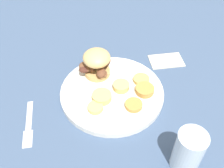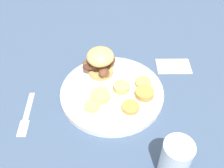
# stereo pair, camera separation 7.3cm
# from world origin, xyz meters

# --- Properties ---
(ground_plane) EXTENTS (4.00, 4.00, 0.00)m
(ground_plane) POSITION_xyz_m (0.00, 0.00, 0.00)
(ground_plane) COLOR #3D5170
(dinner_plate) EXTENTS (0.30, 0.30, 0.02)m
(dinner_plate) POSITION_xyz_m (0.00, 0.00, 0.01)
(dinner_plate) COLOR white
(dinner_plate) RESTS_ON ground_plane
(sandwich) EXTENTS (0.10, 0.12, 0.08)m
(sandwich) POSITION_xyz_m (-0.08, -0.02, 0.06)
(sandwich) COLOR tan
(sandwich) RESTS_ON dinner_plate
(potato_round_0) EXTENTS (0.05, 0.05, 0.02)m
(potato_round_0) POSITION_xyz_m (0.03, 0.09, 0.03)
(potato_round_0) COLOR #BC8942
(potato_round_0) RESTS_ON dinner_plate
(potato_round_1) EXTENTS (0.05, 0.05, 0.01)m
(potato_round_1) POSITION_xyz_m (0.07, 0.04, 0.03)
(potato_round_1) COLOR #BC8942
(potato_round_1) RESTS_ON dinner_plate
(potato_round_2) EXTENTS (0.05, 0.05, 0.01)m
(potato_round_2) POSITION_xyz_m (-0.01, 0.09, 0.03)
(potato_round_2) COLOR tan
(potato_round_2) RESTS_ON dinner_plate
(potato_round_3) EXTENTS (0.04, 0.04, 0.01)m
(potato_round_3) POSITION_xyz_m (0.05, -0.06, 0.03)
(potato_round_3) COLOR #DBB766
(potato_round_3) RESTS_ON dinner_plate
(potato_round_4) EXTENTS (0.05, 0.05, 0.02)m
(potato_round_4) POSITION_xyz_m (0.02, -0.04, 0.03)
(potato_round_4) COLOR #DBB766
(potato_round_4) RESTS_ON dinner_plate
(potato_round_5) EXTENTS (0.05, 0.05, 0.02)m
(potato_round_5) POSITION_xyz_m (-0.00, 0.03, 0.03)
(potato_round_5) COLOR #DBB766
(potato_round_5) RESTS_ON dinner_plate
(fork) EXTENTS (0.15, 0.04, 0.00)m
(fork) POSITION_xyz_m (0.04, -0.24, 0.00)
(fork) COLOR silver
(fork) RESTS_ON ground_plane
(drinking_glass) EXTENTS (0.07, 0.07, 0.12)m
(drinking_glass) POSITION_xyz_m (0.26, 0.10, 0.06)
(drinking_glass) COLOR silver
(drinking_glass) RESTS_ON ground_plane
(napkin) EXTENTS (0.09, 0.12, 0.01)m
(napkin) POSITION_xyz_m (-0.09, 0.22, 0.00)
(napkin) COLOR beige
(napkin) RESTS_ON ground_plane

